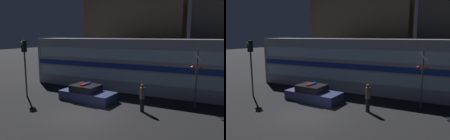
% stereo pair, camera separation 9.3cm
% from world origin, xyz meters
% --- Properties ---
extents(ground_plane, '(120.00, 120.00, 0.00)m').
position_xyz_m(ground_plane, '(0.00, 0.00, 0.00)').
color(ground_plane, black).
extents(train, '(19.55, 3.13, 4.58)m').
position_xyz_m(train, '(0.29, 7.75, 2.29)').
color(train, '#999EA5').
rests_on(train, ground_plane).
extents(police_car, '(4.39, 2.09, 1.30)m').
position_xyz_m(police_car, '(-1.50, 3.03, 0.49)').
color(police_car, navy).
rests_on(police_car, ground_plane).
extents(pedestrian, '(0.31, 0.31, 1.83)m').
position_xyz_m(pedestrian, '(3.02, 2.49, 0.94)').
color(pedestrian, black).
rests_on(pedestrian, ground_plane).
extents(crossing_signal_near, '(0.75, 0.29, 3.98)m').
position_xyz_m(crossing_signal_near, '(6.00, 4.72, 2.33)').
color(crossing_signal_near, '#4C4C51').
rests_on(crossing_signal_near, ground_plane).
extents(traffic_light_corner, '(0.30, 0.46, 4.49)m').
position_xyz_m(traffic_light_corner, '(-6.53, 1.80, 3.20)').
color(traffic_light_corner, '#4C4C51').
rests_on(traffic_light_corner, ground_plane).
extents(building_left, '(11.79, 4.46, 10.55)m').
position_xyz_m(building_left, '(-2.22, 14.94, 5.28)').
color(building_left, brown).
rests_on(building_left, ground_plane).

